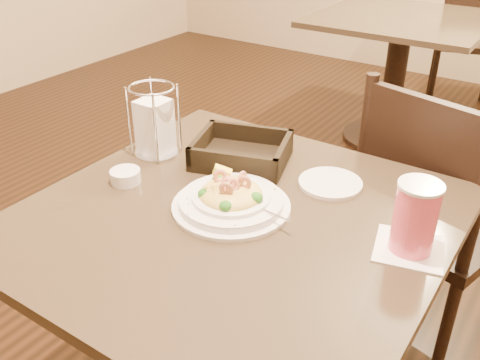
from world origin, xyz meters
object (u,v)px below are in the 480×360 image
Objects in this scene: bread_basket at (241,154)px; dining_chair_far at (470,37)px; dining_chair_near at (430,216)px; butter_ramekin at (125,176)px; napkin_caddy at (155,125)px; main_table at (235,294)px; pasta_bowl at (231,198)px; side_plate at (330,183)px; background_table at (397,58)px; drink_glass at (415,218)px.

dining_chair_far is at bearing 89.90° from bread_basket.
butter_ramekin is at bearing 62.33° from dining_chair_near.
dining_chair_near is 2.28m from dining_chair_far.
napkin_caddy is 0.18m from butter_ramekin.
napkin_caddy is (-0.35, 0.13, 0.32)m from main_table.
pasta_bowl is 0.27m from side_plate.
main_table is 0.36m from bread_basket.
bread_basket reaches higher than butter_ramekin.
background_table is at bearing 57.60° from dining_chair_far.
main_table is at bearing -59.35° from bread_basket.
bread_basket is at bearing 165.34° from drink_glass.
side_plate is at bearing 57.41° from pasta_bowl.
main_table is 2.16m from background_table.
dining_chair_near is at bearing 84.86° from dining_chair_far.
dining_chair_near is (0.29, 0.63, -0.01)m from main_table.
dining_chair_near reaches higher than background_table.
butter_ramekin is (-0.29, -0.05, -0.01)m from pasta_bowl.
dining_chair_near is 5.94× the size of side_plate.
dining_chair_near reaches higher than bread_basket.
dining_chair_near is 0.87m from napkin_caddy.
dining_chair_near reaches higher than side_plate.
dining_chair_far is at bearing 95.37° from side_plate.
dining_chair_near is at bearing 98.04° from drink_glass.
pasta_bowl is (0.10, -2.85, 0.27)m from dining_chair_far.
bread_basket reaches higher than background_table.
napkin_caddy reaches higher than dining_chair_far.
drink_glass is (0.08, -0.54, 0.32)m from dining_chair_near.
butter_ramekin is (-0.60, -0.66, 0.26)m from dining_chair_near.
dining_chair_near is 0.63m from drink_glass.
pasta_bowl is at bearing 76.37° from dining_chair_far.
bread_basket is at bearing 22.11° from napkin_caddy.
dining_chair_near is at bearing -66.96° from background_table.
background_table is 0.98× the size of dining_chair_near.
napkin_caddy reaches higher than side_plate.
side_plate is (-0.17, -0.39, 0.25)m from dining_chair_near.
side_plate is at bearing -76.11° from background_table.
main_table is at bearing -38.14° from pasta_bowl.
dining_chair_near and dining_chair_far have the same top height.
pasta_bowl is 4.02× the size of butter_ramekin.
main_table is at bearing -116.39° from side_plate.
drink_glass is (0.49, -2.78, 0.32)m from dining_chair_far.
pasta_bowl is 1.93× the size of side_plate.
drink_glass is 0.85× the size of napkin_caddy.
background_table is at bearing 109.32° from drink_glass.
butter_ramekin is at bearing -174.36° from main_table.
napkin_caddy is (-0.33, 0.12, 0.06)m from pasta_bowl.
bread_basket is 0.24m from napkin_caddy.
pasta_bowl is at bearing -19.37° from napkin_caddy.
pasta_bowl reaches higher than bread_basket.
main_table is at bearing -165.86° from drink_glass.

